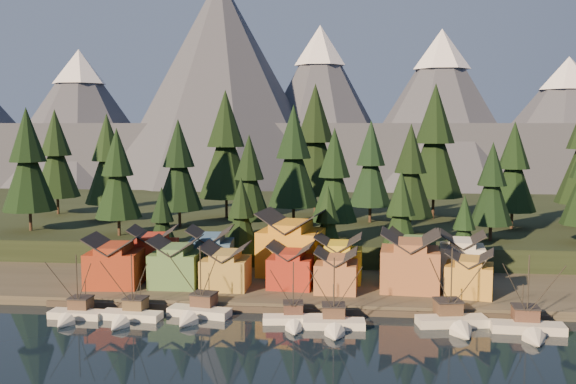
# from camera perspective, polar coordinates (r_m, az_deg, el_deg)

# --- Properties ---
(ground) EXTENTS (500.00, 500.00, 0.00)m
(ground) POSITION_cam_1_polar(r_m,az_deg,el_deg) (89.12, -0.90, -13.51)
(ground) COLOR black
(ground) RESTS_ON ground
(shore_strip) EXTENTS (400.00, 50.00, 1.50)m
(shore_strip) POSITION_cam_1_polar(r_m,az_deg,el_deg) (127.14, 1.24, -7.15)
(shore_strip) COLOR #373328
(shore_strip) RESTS_ON ground
(hillside) EXTENTS (420.00, 100.00, 6.00)m
(hillside) POSITION_cam_1_polar(r_m,az_deg,el_deg) (175.71, 2.56, -2.70)
(hillside) COLOR black
(hillside) RESTS_ON ground
(dock) EXTENTS (80.00, 4.00, 1.00)m
(dock) POSITION_cam_1_polar(r_m,az_deg,el_deg) (104.57, 0.18, -10.23)
(dock) COLOR #423A2F
(dock) RESTS_ON ground
(mountain_ridge) EXTENTS (560.00, 190.00, 90.00)m
(mountain_ridge) POSITION_cam_1_polar(r_m,az_deg,el_deg) (297.29, 3.15, 5.37)
(mountain_ridge) COLOR #444A57
(mountain_ridge) RESTS_ON ground
(boat_0) EXTENTS (8.61, 9.32, 10.91)m
(boat_0) POSITION_cam_1_polar(r_m,az_deg,el_deg) (104.84, -18.55, -9.56)
(boat_0) COLOR beige
(boat_0) RESTS_ON ground
(boat_1) EXTENTS (9.80, 10.53, 11.13)m
(boat_1) POSITION_cam_1_polar(r_m,az_deg,el_deg) (101.79, -14.04, -9.93)
(boat_1) COLOR silver
(boat_1) RESTS_ON ground
(boat_2) EXTENTS (10.46, 11.04, 12.23)m
(boat_2) POSITION_cam_1_polar(r_m,az_deg,el_deg) (101.27, -8.16, -9.73)
(boat_2) COLOR beige
(boat_2) RESTS_ON ground
(boat_3) EXTENTS (9.70, 10.37, 10.26)m
(boat_3) POSITION_cam_1_polar(r_m,az_deg,el_deg) (97.16, 0.50, -10.66)
(boat_3) COLOR white
(boat_3) RESTS_ON ground
(boat_4) EXTENTS (9.49, 10.24, 11.54)m
(boat_4) POSITION_cam_1_polar(r_m,az_deg,el_deg) (95.04, 4.13, -10.83)
(boat_4) COLOR silver
(boat_4) RESTS_ON ground
(boat_5) EXTENTS (11.04, 11.68, 12.90)m
(boat_5) POSITION_cam_1_polar(r_m,az_deg,el_deg) (98.61, 14.59, -10.23)
(boat_5) COLOR beige
(boat_5) RESTS_ON ground
(boat_6) EXTENTS (10.73, 11.60, 12.37)m
(boat_6) POSITION_cam_1_polar(r_m,az_deg,el_deg) (98.99, 20.70, -10.46)
(boat_6) COLOR beige
(boat_6) RESTS_ON ground
(house_front_0) EXTENTS (9.55, 9.09, 8.96)m
(house_front_0) POSITION_cam_1_polar(r_m,az_deg,el_deg) (116.76, -15.18, -5.82)
(house_front_0) COLOR maroon
(house_front_0) RESTS_ON shore_strip
(house_front_1) EXTENTS (8.36, 8.03, 8.59)m
(house_front_1) POSITION_cam_1_polar(r_m,az_deg,el_deg) (114.44, -9.95, -6.04)
(house_front_1) COLOR #48703C
(house_front_1) RESTS_ON shore_strip
(house_front_2) EXTENTS (7.96, 8.02, 7.71)m
(house_front_2) POSITION_cam_1_polar(r_m,az_deg,el_deg) (112.09, -5.57, -6.47)
(house_front_2) COLOR #A7873B
(house_front_2) RESTS_ON shore_strip
(house_front_3) EXTENTS (8.11, 7.78, 7.70)m
(house_front_3) POSITION_cam_1_polar(r_m,az_deg,el_deg) (112.13, 0.26, -6.44)
(house_front_3) COLOR maroon
(house_front_3) RESTS_ON shore_strip
(house_front_4) EXTENTS (7.34, 7.88, 7.19)m
(house_front_4) POSITION_cam_1_polar(r_m,az_deg,el_deg) (109.79, 4.31, -6.88)
(house_front_4) COLOR #A16339
(house_front_4) RESTS_ON shore_strip
(house_front_5) EXTENTS (10.45, 9.64, 10.23)m
(house_front_5) POSITION_cam_1_polar(r_m,az_deg,el_deg) (111.83, 10.79, -5.89)
(house_front_5) COLOR #935834
(house_front_5) RESTS_ON shore_strip
(house_front_6) EXTENTS (8.95, 8.64, 7.57)m
(house_front_6) POSITION_cam_1_polar(r_m,az_deg,el_deg) (111.13, 15.80, -6.83)
(house_front_6) COLOR #BB8830
(house_front_6) RESTS_ON shore_strip
(house_back_0) EXTENTS (9.47, 9.18, 9.21)m
(house_back_0) POSITION_cam_1_polar(r_m,az_deg,el_deg) (122.81, -11.85, -5.09)
(house_back_0) COLOR #A02718
(house_back_0) RESTS_ON shore_strip
(house_back_1) EXTENTS (8.71, 8.80, 9.11)m
(house_back_1) POSITION_cam_1_polar(r_m,az_deg,el_deg) (121.31, -6.90, -5.17)
(house_back_1) COLOR #365A81
(house_back_1) RESTS_ON shore_strip
(house_back_2) EXTENTS (12.89, 12.13, 12.02)m
(house_back_2) POSITION_cam_1_polar(r_m,az_deg,el_deg) (120.91, 0.28, -4.42)
(house_back_2) COLOR orange
(house_back_2) RESTS_ON shore_strip
(house_back_3) EXTENTS (8.69, 7.81, 8.51)m
(house_back_3) POSITION_cam_1_polar(r_m,az_deg,el_deg) (116.58, 4.48, -5.76)
(house_back_3) COLOR gold
(house_back_3) RESTS_ON shore_strip
(house_back_4) EXTENTS (9.58, 9.31, 9.03)m
(house_back_4) POSITION_cam_1_polar(r_m,az_deg,el_deg) (120.33, 10.93, -5.35)
(house_back_4) COLOR #47723D
(house_back_4) RESTS_ON shore_strip
(house_back_5) EXTENTS (8.69, 8.78, 8.80)m
(house_back_5) POSITION_cam_1_polar(r_m,az_deg,el_deg) (121.16, 15.20, -5.43)
(house_back_5) COLOR silver
(house_back_5) RESTS_ON shore_strip
(tree_hill_0) EXTENTS (11.84, 11.84, 27.57)m
(tree_hill_0) POSITION_cam_1_polar(r_m,az_deg,el_deg) (153.52, -22.10, 2.37)
(tree_hill_0) COLOR #332319
(tree_hill_0) RESTS_ON hillside
(tree_hill_1) EXTENTS (11.34, 11.34, 26.42)m
(tree_hill_1) POSITION_cam_1_polar(r_m,az_deg,el_deg) (163.05, -15.73, 2.56)
(tree_hill_1) COLOR #332319
(tree_hill_1) RESTS_ON hillside
(tree_hill_2) EXTENTS (9.89, 9.89, 23.03)m
(tree_hill_2) POSITION_cam_1_polar(r_m,az_deg,el_deg) (140.97, -14.90, 1.30)
(tree_hill_2) COLOR #332319
(tree_hill_2) RESTS_ON hillside
(tree_hill_3) EXTENTS (10.73, 10.73, 25.00)m
(tree_hill_3) POSITION_cam_1_polar(r_m,az_deg,el_deg) (149.15, -9.68, 2.09)
(tree_hill_3) COLOR #332319
(tree_hill_3) RESTS_ON hillside
(tree_hill_4) EXTENTS (13.86, 13.86, 32.29)m
(tree_hill_4) POSITION_cam_1_polar(r_m,az_deg,el_deg) (161.65, -5.54, 3.87)
(tree_hill_4) COLOR #332319
(tree_hill_4) RESTS_ON hillside
(tree_hill_5) EXTENTS (9.30, 9.30, 21.66)m
(tree_hill_5) POSITION_cam_1_polar(r_m,az_deg,el_deg) (135.67, -3.46, 1.00)
(tree_hill_5) COLOR #332319
(tree_hill_5) RESTS_ON hillside
(tree_hill_6) EXTENTS (12.14, 12.14, 28.28)m
(tree_hill_6) POSITION_cam_1_polar(r_m,az_deg,el_deg) (149.23, 0.50, 2.87)
(tree_hill_6) COLOR #332319
(tree_hill_6) RESTS_ON hillside
(tree_hill_7) EXTENTS (9.93, 9.93, 23.13)m
(tree_hill_7) POSITION_cam_1_polar(r_m,az_deg,el_deg) (131.89, 4.14, 1.20)
(tree_hill_7) COLOR #332319
(tree_hill_7) RESTS_ON hillside
(tree_hill_8) EXTENTS (10.63, 10.63, 24.75)m
(tree_hill_8) POSITION_cam_1_polar(r_m,az_deg,el_deg) (155.74, 7.36, 2.24)
(tree_hill_8) COLOR #332319
(tree_hill_8) RESTS_ON hillside
(tree_hill_9) EXTENTS (10.29, 10.29, 23.96)m
(tree_hill_9) POSITION_cam_1_polar(r_m,az_deg,el_deg) (139.29, 10.82, 1.55)
(tree_hill_9) COLOR #332319
(tree_hill_9) RESTS_ON hillside
(tree_hill_10) EXTENTS (14.55, 14.55, 33.89)m
(tree_hill_10) POSITION_cam_1_polar(r_m,az_deg,el_deg) (164.66, 12.90, 4.09)
(tree_hill_10) COLOR #332319
(tree_hill_10) RESTS_ON hillside
(tree_hill_11) EXTENTS (8.69, 8.69, 20.23)m
(tree_hill_11) POSITION_cam_1_polar(r_m,az_deg,el_deg) (136.88, 17.67, 0.43)
(tree_hill_11) COLOR #332319
(tree_hill_11) RESTS_ON hillside
(tree_hill_12) EXTENTS (10.50, 10.50, 24.45)m
(tree_hill_12) POSITION_cam_1_polar(r_m,az_deg,el_deg) (154.00, 19.41, 1.84)
(tree_hill_12) COLOR #332319
(tree_hill_12) RESTS_ON hillside
(tree_hill_15) EXTENTS (14.63, 14.63, 34.08)m
(tree_hill_15) POSITION_cam_1_polar(r_m,az_deg,el_deg) (165.72, 2.43, 4.29)
(tree_hill_15) COLOR #332319
(tree_hill_15) RESTS_ON hillside
(tree_hill_16) EXTENTS (11.88, 11.88, 27.69)m
(tree_hill_16) POSITION_cam_1_polar(r_m,az_deg,el_deg) (179.39, -19.92, 2.95)
(tree_hill_16) COLOR #332319
(tree_hill_16) RESTS_ON hillside
(tree_shore_0) EXTENTS (6.83, 6.83, 15.92)m
(tree_shore_0) POSITION_cam_1_polar(r_m,az_deg,el_deg) (130.54, -11.11, -2.69)
(tree_shore_0) COLOR #332319
(tree_shore_0) RESTS_ON shore_strip
(tree_shore_1) EXTENTS (7.72, 7.72, 17.97)m
(tree_shore_1) POSITION_cam_1_polar(r_m,az_deg,el_deg) (126.65, -4.17, -2.35)
(tree_shore_1) COLOR #332319
(tree_shore_1) RESTS_ON shore_strip
(tree_shore_2) EXTENTS (7.12, 7.12, 16.60)m
(tree_shore_2) POSITION_cam_1_polar(r_m,az_deg,el_deg) (124.95, 3.54, -2.81)
(tree_shore_2) COLOR #332319
(tree_shore_2) RESTS_ON shore_strip
(tree_shore_3) EXTENTS (8.41, 8.41, 19.59)m
(tree_shore_3) POSITION_cam_1_polar(r_m,az_deg,el_deg) (124.94, 9.98, -2.13)
(tree_shore_3) COLOR #332319
(tree_shore_3) RESTS_ON shore_strip
(tree_shore_4) EXTENTS (6.42, 6.42, 14.95)m
(tree_shore_4) POSITION_cam_1_polar(r_m,az_deg,el_deg) (126.77, 15.38, -3.30)
(tree_shore_4) COLOR #332319
(tree_shore_4) RESTS_ON shore_strip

